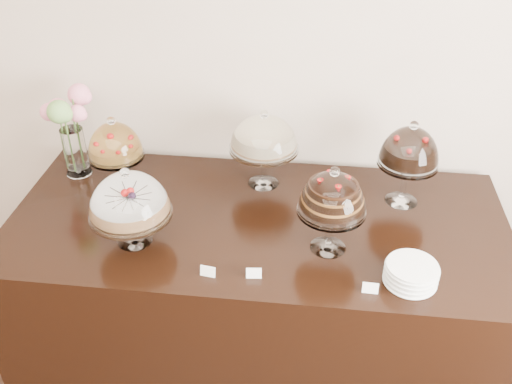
# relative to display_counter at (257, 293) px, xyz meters

# --- Properties ---
(wall_back) EXTENTS (5.00, 0.04, 3.00)m
(wall_back) POSITION_rel_display_counter_xyz_m (-0.20, 0.55, 1.05)
(wall_back) COLOR beige
(wall_back) RESTS_ON ground
(display_counter) EXTENTS (2.20, 1.00, 0.90)m
(display_counter) POSITION_rel_display_counter_xyz_m (0.00, 0.00, 0.00)
(display_counter) COLOR black
(display_counter) RESTS_ON ground
(cake_stand_sugar_sponge) EXTENTS (0.34, 0.34, 0.36)m
(cake_stand_sugar_sponge) POSITION_rel_display_counter_xyz_m (-0.49, -0.21, 0.66)
(cake_stand_sugar_sponge) COLOR white
(cake_stand_sugar_sponge) RESTS_ON display_counter
(cake_stand_choco_layer) EXTENTS (0.28, 0.28, 0.39)m
(cake_stand_choco_layer) POSITION_rel_display_counter_xyz_m (0.31, -0.16, 0.71)
(cake_stand_choco_layer) COLOR white
(cake_stand_choco_layer) RESTS_ON display_counter
(cake_stand_cheesecake) EXTENTS (0.33, 0.33, 0.39)m
(cake_stand_cheesecake) POSITION_rel_display_counter_xyz_m (-0.00, 0.30, 0.70)
(cake_stand_cheesecake) COLOR white
(cake_stand_cheesecake) RESTS_ON display_counter
(cake_stand_dark_choco) EXTENTS (0.27, 0.27, 0.41)m
(cake_stand_dark_choco) POSITION_rel_display_counter_xyz_m (0.64, 0.22, 0.72)
(cake_stand_dark_choco) COLOR white
(cake_stand_dark_choco) RESTS_ON display_counter
(cake_stand_fruit_tart) EXTENTS (0.26, 0.26, 0.35)m
(cake_stand_fruit_tart) POSITION_rel_display_counter_xyz_m (-0.69, 0.22, 0.66)
(cake_stand_fruit_tart) COLOR white
(cake_stand_fruit_tart) RESTS_ON display_counter
(flower_vase) EXTENTS (0.21, 0.31, 0.44)m
(flower_vase) POSITION_rel_display_counter_xyz_m (-0.93, 0.28, 0.71)
(flower_vase) COLOR white
(flower_vase) RESTS_ON display_counter
(plate_stack) EXTENTS (0.20, 0.20, 0.08)m
(plate_stack) POSITION_rel_display_counter_xyz_m (0.63, -0.33, 0.49)
(plate_stack) COLOR white
(plate_stack) RESTS_ON display_counter
(price_card_left) EXTENTS (0.06, 0.02, 0.04)m
(price_card_left) POSITION_rel_display_counter_xyz_m (-0.15, -0.38, 0.47)
(price_card_left) COLOR white
(price_card_left) RESTS_ON display_counter
(price_card_right) EXTENTS (0.06, 0.02, 0.04)m
(price_card_right) POSITION_rel_display_counter_xyz_m (0.47, -0.40, 0.47)
(price_card_right) COLOR white
(price_card_right) RESTS_ON display_counter
(price_card_extra) EXTENTS (0.06, 0.02, 0.04)m
(price_card_extra) POSITION_rel_display_counter_xyz_m (0.03, -0.37, 0.47)
(price_card_extra) COLOR white
(price_card_extra) RESTS_ON display_counter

